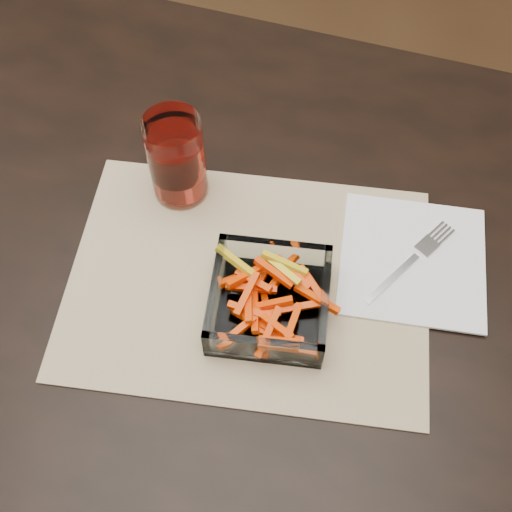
% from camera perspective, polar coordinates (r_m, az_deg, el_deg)
% --- Properties ---
extents(dining_table, '(1.60, 0.90, 0.75)m').
position_cam_1_polar(dining_table, '(0.91, -5.30, -2.25)').
color(dining_table, black).
rests_on(dining_table, ground).
extents(placemat, '(0.50, 0.40, 0.00)m').
position_cam_1_polar(placemat, '(0.81, -0.68, -2.20)').
color(placemat, tan).
rests_on(placemat, dining_table).
extents(glass_bowl, '(0.16, 0.16, 0.05)m').
position_cam_1_polar(glass_bowl, '(0.77, 1.18, -4.09)').
color(glass_bowl, white).
rests_on(glass_bowl, placemat).
extents(tumbler, '(0.07, 0.07, 0.13)m').
position_cam_1_polar(tumbler, '(0.84, -7.06, 8.41)').
color(tumbler, white).
rests_on(tumbler, placemat).
extents(napkin, '(0.21, 0.21, 0.00)m').
position_cam_1_polar(napkin, '(0.84, 13.75, -0.37)').
color(napkin, white).
rests_on(napkin, placemat).
extents(fork, '(0.09, 0.15, 0.00)m').
position_cam_1_polar(fork, '(0.84, 13.70, -0.34)').
color(fork, silver).
rests_on(fork, napkin).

